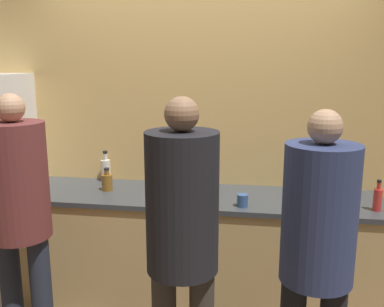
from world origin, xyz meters
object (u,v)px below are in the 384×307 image
Objects in this scene: person_left at (19,204)px; fruit_bowl at (179,184)px; cup_blue at (243,200)px; person_center at (182,231)px; bottle_amber at (107,182)px; utensil_crock at (346,188)px; bottle_clear at (106,169)px; person_right at (317,243)px; bottle_red at (378,199)px.

person_left is 1.13m from fruit_bowl.
person_left is 19.85× the size of cup_blue.
person_center reaches higher than fruit_bowl.
bottle_amber is (0.30, 0.69, -0.04)m from person_left.
person_left is at bearing 165.40° from person_center.
utensil_crock is 1.61× the size of bottle_amber.
bottle_clear is 1.44× the size of bottle_amber.
fruit_bowl is at bearing 41.71° from person_left.
person_right is at bearing -48.30° from fruit_bowl.
bottle_amber reaches higher than cup_blue.
bottle_amber is at bearing -177.22° from utensil_crock.
bottle_clear is 1.20m from cup_blue.
bottle_clear reaches higher than bottle_red.
person_right is at bearing -60.93° from cup_blue.
bottle_clear is at bearing 175.06° from utensil_crock.
utensil_crock is at bearing 72.53° from person_right.
bottle_clear is (-1.51, 1.16, 0.02)m from person_right.
utensil_crock reaches higher than cup_blue.
bottle_amber is (-0.75, 0.96, -0.05)m from person_center.
fruit_bowl is 3.77× the size of cup_blue.
person_left is 8.07× the size of bottle_red.
bottle_red is (2.19, 0.53, -0.03)m from person_left.
cup_blue is (-0.71, -0.29, -0.03)m from utensil_crock.
utensil_crock is 1.34× the size of bottle_red.
fruit_bowl is 1.84× the size of bottle_amber.
fruit_bowl is (-0.21, 1.02, -0.07)m from person_center.
bottle_red is 2.46× the size of cup_blue.
bottle_red is (1.98, -0.39, -0.02)m from bottle_clear.
utensil_crock is at bearing 2.78° from bottle_amber.
person_center reaches higher than bottle_red.
cup_blue is at bearing -157.65° from utensil_crock.
cup_blue is at bearing 119.07° from person_right.
bottle_clear reaches higher than bottle_amber.
bottle_red reaches higher than cup_blue.
person_center is at bearing -14.60° from person_left.
utensil_crock reaches higher than fruit_bowl.
person_center is 5.32× the size of fruit_bowl.
person_right reaches higher than cup_blue.
fruit_bowl is at bearing -15.60° from bottle_clear.
cup_blue is at bearing 70.31° from person_center.
person_center is 1.39m from bottle_red.
person_left is 1.02× the size of person_right.
person_right is 7.89× the size of bottle_red.
fruit_bowl is at bearing 131.70° from person_right.
fruit_bowl is 0.66m from bottle_clear.
fruit_bowl is at bearing -179.05° from utensil_crock.
utensil_crock is (2.03, 0.77, -0.04)m from person_left.
person_left is at bearing -102.55° from bottle_clear.
person_left is at bearing -113.91° from bottle_amber.
bottle_clear is at bearing 77.45° from person_left.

